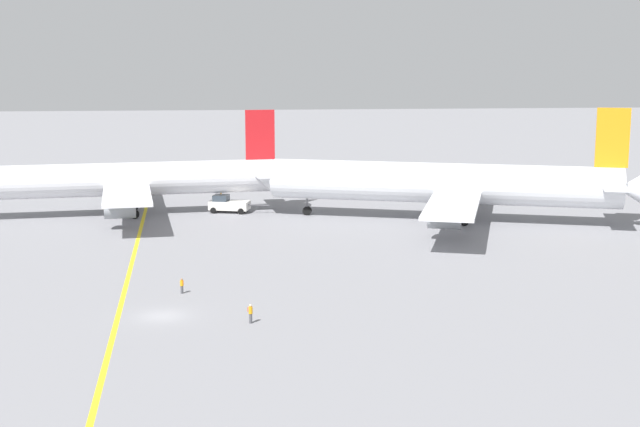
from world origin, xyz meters
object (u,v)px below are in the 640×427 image
(airliner_being_pushed, at_px, (445,184))
(pushback_tug, at_px, (228,204))
(airliner_at_gate_left, at_px, (113,180))
(ground_crew_marshaller_foreground, at_px, (251,313))
(ground_crew_ramp_agent_by_cones, at_px, (182,286))

(airliner_being_pushed, distance_m, pushback_tug, 32.50)
(airliner_at_gate_left, distance_m, pushback_tug, 17.17)
(airliner_being_pushed, bearing_deg, pushback_tug, 162.42)
(ground_crew_marshaller_foreground, bearing_deg, ground_crew_ramp_agent_by_cones, 121.52)
(airliner_at_gate_left, height_order, pushback_tug, airliner_at_gate_left)
(airliner_at_gate_left, relative_size, ground_crew_marshaller_foreground, 30.81)
(airliner_being_pushed, relative_size, pushback_tug, 5.85)
(airliner_at_gate_left, relative_size, ground_crew_ramp_agent_by_cones, 34.76)
(airliner_being_pushed, relative_size, ground_crew_marshaller_foreground, 30.66)
(airliner_at_gate_left, distance_m, ground_crew_ramp_agent_by_cones, 46.89)
(airliner_at_gate_left, bearing_deg, ground_crew_ramp_agent_by_cones, -74.95)
(airliner_at_gate_left, bearing_deg, ground_crew_marshaller_foreground, -71.47)
(airliner_at_gate_left, xyz_separation_m, ground_crew_ramp_agent_by_cones, (12.12, -45.08, -4.41))
(pushback_tug, xyz_separation_m, ground_crew_ramp_agent_by_cones, (-4.55, -46.02, -0.44))
(pushback_tug, bearing_deg, airliner_at_gate_left, -176.75)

